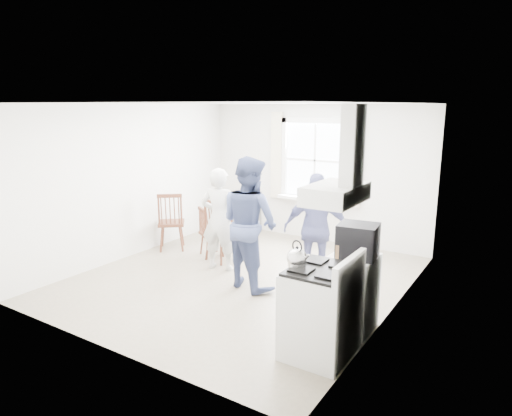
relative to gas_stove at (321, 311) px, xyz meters
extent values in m
cube|color=gray|center=(-1.91, 1.35, -0.49)|extent=(4.62, 5.12, 0.02)
cube|color=silver|center=(-1.91, 3.87, 0.82)|extent=(4.62, 0.04, 2.64)
cube|color=silver|center=(-1.91, -1.17, 0.82)|extent=(4.62, 0.04, 2.64)
cube|color=silver|center=(-4.18, 1.35, 0.82)|extent=(0.04, 5.12, 2.64)
cube|color=silver|center=(0.36, 1.35, 0.82)|extent=(0.04, 5.12, 2.64)
cube|color=white|center=(-1.91, 1.35, 2.13)|extent=(4.62, 5.12, 0.02)
cube|color=white|center=(-1.91, 3.83, 1.07)|extent=(1.20, 0.02, 1.40)
cube|color=white|center=(-1.91, 3.80, 1.81)|extent=(1.38, 0.09, 0.09)
cube|color=white|center=(-1.91, 3.80, 0.32)|extent=(1.38, 0.09, 0.09)
cube|color=white|center=(-2.56, 3.80, 1.07)|extent=(0.09, 0.09, 1.58)
cube|color=white|center=(-1.27, 3.80, 1.07)|extent=(0.09, 0.09, 1.58)
cube|color=white|center=(-1.91, 3.73, 0.34)|extent=(1.38, 0.24, 0.06)
cube|color=beige|center=(-2.73, 3.79, 1.12)|extent=(0.24, 0.05, 1.70)
cube|color=beige|center=(-1.09, 3.79, 1.12)|extent=(0.24, 0.05, 1.70)
cube|color=white|center=(0.11, 0.00, 1.26)|extent=(0.45, 0.76, 0.18)
cube|color=white|center=(0.26, 0.00, 1.73)|extent=(0.14, 0.30, 0.76)
cube|color=gray|center=(-3.31, 3.68, -0.08)|extent=(0.40, 0.30, 0.80)
cube|color=silver|center=(-0.01, 0.00, -0.02)|extent=(0.65, 0.76, 0.92)
cube|color=black|center=(-0.01, 0.00, 0.45)|extent=(0.61, 0.72, 0.03)
cube|color=silver|center=(0.29, 0.00, 0.54)|extent=(0.06, 0.76, 0.20)
cylinder|color=silver|center=(-0.35, 0.00, 0.22)|extent=(0.02, 0.61, 0.02)
sphere|color=silver|center=(-0.24, -0.11, 0.57)|extent=(0.21, 0.21, 0.21)
cylinder|color=silver|center=(-0.24, -0.11, 0.51)|extent=(0.19, 0.19, 0.04)
torus|color=black|center=(-0.24, -0.11, 0.69)|extent=(0.13, 0.04, 0.13)
cube|color=white|center=(0.07, 0.70, -0.03)|extent=(0.50, 0.55, 0.90)
cube|color=black|center=(0.12, 0.68, 0.52)|extent=(0.47, 0.43, 0.20)
cube|color=black|center=(0.12, 0.68, 0.71)|extent=(0.47, 0.43, 0.18)
cube|color=#A87E51|center=(0.04, 0.59, 0.50)|extent=(0.30, 0.25, 0.17)
cube|color=#4D2618|center=(-3.30, 2.90, -0.07)|extent=(0.52, 0.51, 0.05)
cube|color=#4D2618|center=(-3.22, 2.75, 0.18)|extent=(0.35, 0.23, 0.50)
cylinder|color=#4D2618|center=(-3.30, 2.90, -0.29)|extent=(0.03, 0.03, 0.40)
cube|color=#4D2618|center=(-2.67, 1.85, 0.00)|extent=(0.54, 0.52, 0.05)
cube|color=#4D2618|center=(-2.71, 1.66, 0.29)|extent=(0.44, 0.16, 0.58)
cylinder|color=#4D2618|center=(-2.67, 1.85, -0.25)|extent=(0.04, 0.04, 0.47)
cube|color=#4D2618|center=(-3.81, 1.86, 0.00)|extent=(0.63, 0.62, 0.05)
cube|color=#4D2618|center=(-3.69, 1.71, 0.30)|extent=(0.38, 0.32, 0.58)
cylinder|color=#4D2618|center=(-3.81, 1.86, -0.25)|extent=(0.04, 0.04, 0.47)
imported|color=silver|center=(-2.44, 1.50, 0.34)|extent=(0.73, 0.73, 1.64)
imported|color=#404C78|center=(-1.65, 1.16, 0.46)|extent=(1.14, 1.14, 1.89)
imported|color=navy|center=(-0.90, 1.78, 0.33)|extent=(1.25, 1.25, 1.64)
imported|color=#2F6B32|center=(-1.54, 3.71, 0.52)|extent=(0.22, 0.22, 0.30)
cube|color=#4D2618|center=(-2.96, 1.95, -0.09)|extent=(0.50, 0.50, 0.04)
cube|color=#4D2618|center=(-3.05, 1.81, 0.15)|extent=(0.33, 0.23, 0.48)
cylinder|color=#4D2618|center=(-2.96, 1.95, -0.29)|extent=(0.03, 0.03, 0.38)
camera|label=1|loc=(1.78, -4.07, 2.09)|focal=32.00mm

